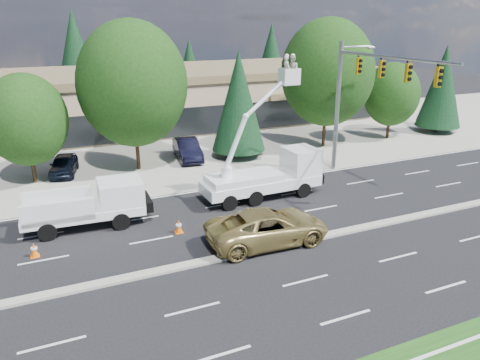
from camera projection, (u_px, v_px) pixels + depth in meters
name	position (u px, v px, depth m)	size (l,w,h in m)	color
ground	(270.00, 248.00, 22.44)	(140.00, 140.00, 0.00)	black
concrete_apron	(161.00, 148.00, 39.68)	(140.00, 22.00, 0.01)	#99978B
road_median	(270.00, 247.00, 22.42)	(120.00, 0.55, 0.12)	#99978B
strip_mall	(134.00, 97.00, 47.35)	(50.40, 15.40, 5.50)	tan
tree_front_c	(26.00, 120.00, 30.11)	(5.23, 5.23, 7.26)	#332114
tree_front_d	(133.00, 84.00, 32.19)	(7.58, 7.58, 10.51)	#332114
tree_front_e	(239.00, 101.00, 35.85)	(4.17, 4.17, 8.22)	#332114
tree_front_f	(327.00, 73.00, 38.35)	(7.65, 7.65, 10.61)	#332114
tree_front_g	(392.00, 94.00, 41.78)	(4.92, 4.92, 6.83)	#332114
tree_front_h	(442.00, 86.00, 43.97)	(4.14, 4.14, 8.16)	#332114
tree_back_b	(76.00, 57.00, 55.08)	(5.81, 5.81, 11.44)	#332114
tree_back_c	(190.00, 68.00, 61.10)	(4.05, 4.05, 7.98)	#332114
tree_back_d	(271.00, 57.00, 65.41)	(4.96, 4.96, 9.78)	#332114
signal_mast	(359.00, 90.00, 30.40)	(2.76, 10.16, 9.00)	gray
utility_pickup	(93.00, 209.00, 24.61)	(6.24, 2.69, 2.35)	white
bucket_truck	(271.00, 169.00, 28.45)	(7.40, 2.49, 8.53)	white
traffic_cone_a	(34.00, 250.00, 21.57)	(0.40, 0.40, 0.70)	#FF6408
traffic_cone_b	(179.00, 226.00, 23.99)	(0.40, 0.40, 0.70)	#FF6408
traffic_cone_c	(248.00, 213.00, 25.65)	(0.40, 0.40, 0.70)	#FF6408
minivan	(268.00, 227.00, 22.75)	(2.80, 6.07, 1.69)	tan
parked_car_west	(64.00, 165.00, 32.90)	(1.64, 4.08, 1.39)	black
parked_car_east	(187.00, 149.00, 36.39)	(1.68, 4.81, 1.59)	black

